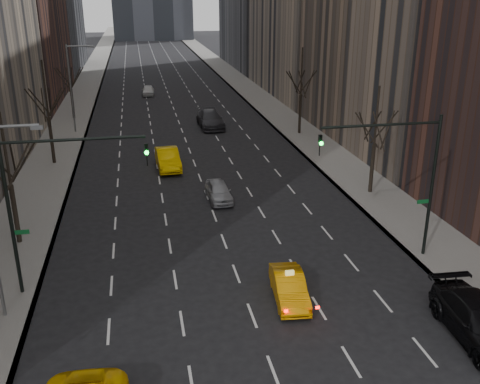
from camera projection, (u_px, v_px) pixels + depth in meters
sidewalk_left at (84, 92)px, 79.56m from camera, size 4.50×320.00×0.15m
sidewalk_right at (245, 87)px, 83.93m from camera, size 4.50×320.00×0.15m
tree_lw_b at (11, 185)px, 30.53m from camera, size 3.36×3.50×7.82m
tree_lw_c at (49, 119)px, 45.12m from camera, size 3.36×3.50×8.74m
tree_lw_d at (71, 89)px, 61.83m from camera, size 3.36×3.50×7.36m
tree_rw_b at (374, 145)px, 38.49m from camera, size 3.36×3.50×7.82m
tree_rw_c at (301, 96)px, 54.92m from camera, size 3.36×3.50×8.74m
traffic_mast_left at (44, 188)px, 24.91m from camera, size 6.69×0.39×8.00m
traffic_mast_right at (406, 166)px, 28.16m from camera, size 6.69×0.39×8.00m
streetlight_far at (74, 80)px, 54.88m from camera, size 2.83×0.22×9.00m
taxi_sedan at (289, 287)px, 25.84m from camera, size 1.83×4.25×1.36m
silver_sedan_ahead at (219, 191)px, 38.31m from camera, size 1.74×4.05×1.36m
parked_suv_black at (480, 322)px, 22.86m from camera, size 2.71×5.98×1.70m
far_taxi at (168, 159)px, 45.12m from camera, size 2.06×5.26×1.71m
far_suv_grey at (210, 119)px, 58.92m from camera, size 2.71×6.25×1.79m
far_car_white at (148, 90)px, 77.32m from camera, size 1.85×4.22×1.41m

